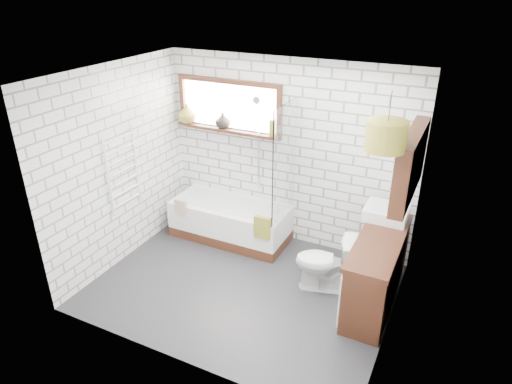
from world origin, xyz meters
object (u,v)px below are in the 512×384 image
at_px(bathtub, 231,221).
at_px(vanity, 377,271).
at_px(basin, 386,213).
at_px(toilet, 325,263).
at_px(pendant, 386,136).

bearing_deg(bathtub, vanity, -13.78).
xyz_separation_m(vanity, basin, (-0.06, 0.50, 0.48)).
relative_size(bathtub, toilet, 2.30).
bearing_deg(bathtub, toilet, -19.08).
relative_size(bathtub, basin, 3.38).
bearing_deg(basin, vanity, -83.16).
relative_size(vanity, pendant, 3.88).
bearing_deg(vanity, basin, 96.84).
distance_m(bathtub, toilet, 1.65).
bearing_deg(bathtub, basin, -0.75).
xyz_separation_m(basin, pendant, (0.04, -0.88, 1.21)).
bearing_deg(vanity, pendant, -93.30).
bearing_deg(bathtub, pendant, -23.18).
relative_size(basin, pendant, 1.30).
bearing_deg(toilet, pendant, 42.47).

